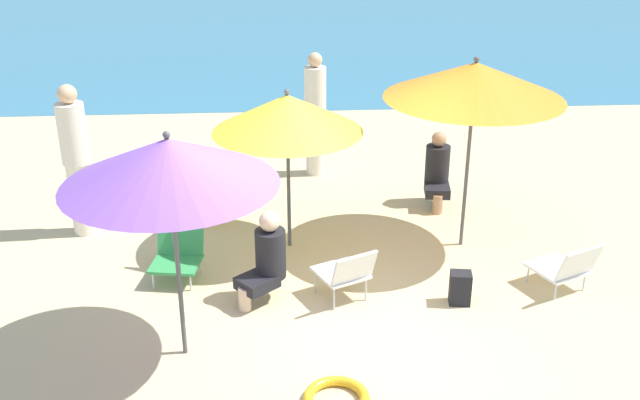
# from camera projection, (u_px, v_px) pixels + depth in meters

# --- Properties ---
(ground_plane) EXTENTS (40.00, 40.00, 0.00)m
(ground_plane) POSITION_uv_depth(u_px,v_px,m) (333.00, 304.00, 7.25)
(ground_plane) COLOR #D3BC8C
(sea_water) EXTENTS (40.00, 16.00, 0.01)m
(sea_water) POSITION_uv_depth(u_px,v_px,m) (290.00, 25.00, 20.38)
(sea_water) COLOR teal
(sea_water) RESTS_ON ground_plane
(umbrella_yellow) EXTENTS (1.60, 1.60, 1.81)m
(umbrella_yellow) POSITION_uv_depth(u_px,v_px,m) (287.00, 113.00, 7.78)
(umbrella_yellow) COLOR #4C4C51
(umbrella_yellow) RESTS_ON ground_plane
(umbrella_orange) EXTENTS (1.88, 1.88, 2.14)m
(umbrella_orange) POSITION_uv_depth(u_px,v_px,m) (475.00, 81.00, 7.66)
(umbrella_orange) COLOR #4C4C51
(umbrella_orange) RESTS_ON ground_plane
(umbrella_purple) EXTENTS (1.74, 1.74, 2.04)m
(umbrella_purple) POSITION_uv_depth(u_px,v_px,m) (169.00, 162.00, 5.81)
(umbrella_purple) COLOR #4C4C51
(umbrella_purple) RESTS_ON ground_plane
(beach_chair_a) EXTENTS (0.69, 0.70, 0.58)m
(beach_chair_a) POSITION_uv_depth(u_px,v_px,m) (208.00, 191.00, 9.05)
(beach_chair_a) COLOR gold
(beach_chair_a) RESTS_ON ground_plane
(beach_chair_b) EXTENTS (0.64, 0.68, 0.60)m
(beach_chair_b) POSITION_uv_depth(u_px,v_px,m) (346.00, 271.00, 7.18)
(beach_chair_b) COLOR white
(beach_chair_b) RESTS_ON ground_plane
(beach_chair_c) EXTENTS (0.67, 0.72, 0.57)m
(beach_chair_c) POSITION_uv_depth(u_px,v_px,m) (566.00, 266.00, 7.37)
(beach_chair_c) COLOR white
(beach_chair_c) RESTS_ON ground_plane
(beach_chair_d) EXTENTS (0.56, 0.61, 0.62)m
(beach_chair_d) POSITION_uv_depth(u_px,v_px,m) (178.00, 250.00, 7.66)
(beach_chair_d) COLOR #33934C
(beach_chair_d) RESTS_ON ground_plane
(person_a) EXTENTS (0.52, 0.50, 0.93)m
(person_a) POSITION_uv_depth(u_px,v_px,m) (267.00, 257.00, 7.17)
(person_a) COLOR black
(person_a) RESTS_ON ground_plane
(person_b) EXTENTS (0.35, 0.55, 0.94)m
(person_b) POSITION_uv_depth(u_px,v_px,m) (437.00, 170.00, 9.26)
(person_b) COLOR black
(person_b) RESTS_ON ground_plane
(person_c) EXTENTS (0.30, 0.30, 1.70)m
(person_c) POSITION_uv_depth(u_px,v_px,m) (315.00, 114.00, 10.06)
(person_c) COLOR silver
(person_c) RESTS_ON ground_plane
(person_d) EXTENTS (0.31, 0.31, 1.77)m
(person_d) POSITION_uv_depth(u_px,v_px,m) (76.00, 160.00, 8.35)
(person_d) COLOR silver
(person_d) RESTS_ON ground_plane
(swim_ring) EXTENTS (0.53, 0.53, 0.08)m
(swim_ring) POSITION_uv_depth(u_px,v_px,m) (336.00, 399.00, 5.90)
(swim_ring) COLOR yellow
(swim_ring) RESTS_ON ground_plane
(beach_bag) EXTENTS (0.23, 0.20, 0.33)m
(beach_bag) POSITION_uv_depth(u_px,v_px,m) (460.00, 288.00, 7.22)
(beach_bag) COLOR black
(beach_bag) RESTS_ON ground_plane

